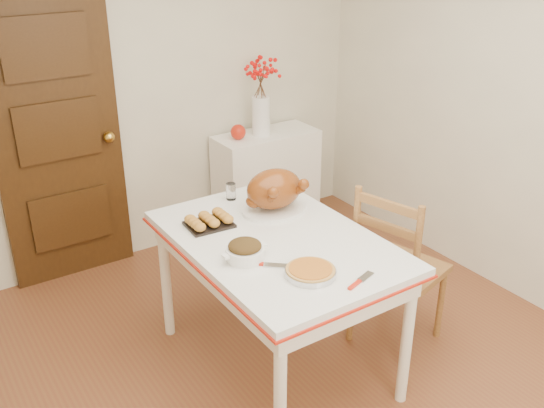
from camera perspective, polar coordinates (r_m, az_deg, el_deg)
floor at (r=3.58m, az=3.68°, el=-16.60°), size 3.50×4.00×0.00m
wall_back at (r=4.57m, az=-11.32°, el=10.23°), size 3.50×0.00×2.50m
wall_right at (r=4.17m, az=23.98°, el=7.13°), size 0.00×4.00×2.50m
door_back at (r=4.40m, az=-19.34°, el=5.73°), size 0.85×0.06×2.06m
sideboard at (r=5.03m, az=-0.53°, el=2.06°), size 0.84×0.37×0.84m
kitchen_table at (r=3.48m, az=0.46°, el=-9.28°), size 0.96×1.40×0.84m
chair_oak at (r=3.71m, az=11.85°, el=-5.66°), size 0.56×0.56×1.04m
berry_vase at (r=4.77m, az=-1.05°, el=10.13°), size 0.33×0.33×0.64m
apple at (r=4.74m, az=-3.18°, el=6.72°), size 0.12×0.12×0.12m
turkey_platter at (r=3.51m, az=0.20°, el=1.22°), size 0.41×0.33×0.25m
pumpkin_pie at (r=2.92m, az=3.61°, el=-6.21°), size 0.26×0.26×0.05m
stuffing_dish at (r=3.04m, az=-2.54°, el=-4.34°), size 0.27×0.22×0.10m
rolls_tray at (r=3.39m, az=-5.90°, el=-1.54°), size 0.26×0.21×0.07m
pie_server at (r=2.91m, az=8.26°, el=-7.05°), size 0.21×0.11×0.01m
carving_knife at (r=3.00m, az=-0.10°, el=-5.67°), size 0.24×0.22×0.01m
drinking_glass at (r=3.70m, az=-3.85°, el=1.18°), size 0.07×0.07×0.10m
shaker_pair at (r=3.76m, az=-0.10°, el=1.52°), size 0.09×0.05×0.08m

